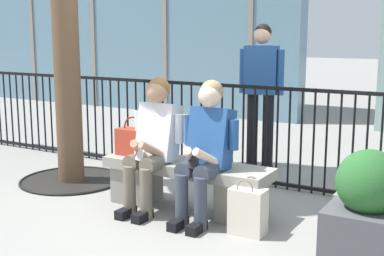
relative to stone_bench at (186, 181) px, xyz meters
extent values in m
plane|color=gray|center=(0.00, 0.00, -0.27)|extent=(60.00, 60.00, 0.00)
cube|color=gray|center=(0.00, 0.00, 0.13)|extent=(1.60, 0.44, 0.10)
cube|color=gray|center=(-0.56, 0.00, -0.10)|extent=(0.36, 0.37, 0.35)
cube|color=gray|center=(0.56, 0.00, -0.10)|extent=(0.36, 0.37, 0.35)
cylinder|color=#6B6051|center=(-0.36, -0.18, 0.20)|extent=(0.15, 0.40, 0.15)
cylinder|color=#6B6051|center=(-0.36, -0.38, -0.05)|extent=(0.11, 0.11, 0.45)
cube|color=black|center=(-0.36, -0.44, -0.23)|extent=(0.09, 0.22, 0.08)
cylinder|color=#6B6051|center=(-0.18, -0.18, 0.20)|extent=(0.15, 0.40, 0.15)
cylinder|color=#6B6051|center=(-0.18, -0.38, -0.05)|extent=(0.11, 0.11, 0.45)
cube|color=black|center=(-0.18, -0.44, -0.23)|extent=(0.09, 0.22, 0.08)
cube|color=silver|center=(-0.27, -0.04, 0.44)|extent=(0.36, 0.30, 0.55)
cylinder|color=silver|center=(-0.49, -0.04, 0.49)|extent=(0.08, 0.08, 0.26)
cylinder|color=tan|center=(-0.35, -0.26, 0.32)|extent=(0.16, 0.28, 0.20)
cylinder|color=silver|center=(-0.05, -0.04, 0.49)|extent=(0.08, 0.08, 0.26)
cylinder|color=tan|center=(-0.19, -0.26, 0.32)|extent=(0.16, 0.28, 0.20)
cube|color=silver|center=(-0.27, -0.32, 0.30)|extent=(0.07, 0.10, 0.13)
sphere|color=tan|center=(-0.27, -0.06, 0.81)|extent=(0.20, 0.20, 0.20)
sphere|color=olive|center=(-0.27, -0.03, 0.84)|extent=(0.20, 0.20, 0.20)
cylinder|color=#383D4C|center=(0.18, -0.18, 0.20)|extent=(0.15, 0.40, 0.15)
cylinder|color=#383D4C|center=(0.18, -0.38, -0.05)|extent=(0.11, 0.11, 0.45)
cube|color=black|center=(0.18, -0.44, -0.23)|extent=(0.09, 0.22, 0.08)
cylinder|color=#383D4C|center=(0.36, -0.18, 0.20)|extent=(0.15, 0.40, 0.15)
cylinder|color=#383D4C|center=(0.36, -0.38, -0.05)|extent=(0.11, 0.11, 0.45)
cube|color=black|center=(0.36, -0.44, -0.23)|extent=(0.09, 0.22, 0.08)
cube|color=#234C8C|center=(0.27, -0.04, 0.44)|extent=(0.36, 0.30, 0.55)
cylinder|color=#234C8C|center=(0.05, -0.04, 0.49)|extent=(0.08, 0.08, 0.26)
cylinder|color=beige|center=(0.19, -0.26, 0.32)|extent=(0.16, 0.28, 0.20)
cylinder|color=#234C8C|center=(0.49, -0.04, 0.49)|extent=(0.08, 0.08, 0.26)
cylinder|color=beige|center=(0.35, -0.26, 0.32)|extent=(0.16, 0.28, 0.20)
cube|color=black|center=(0.27, -0.32, 0.30)|extent=(0.07, 0.10, 0.13)
sphere|color=beige|center=(0.27, -0.06, 0.81)|extent=(0.20, 0.20, 0.20)
sphere|color=#997F59|center=(0.27, -0.03, 0.84)|extent=(0.20, 0.20, 0.20)
cube|color=#B23823|center=(-0.58, -0.01, 0.31)|extent=(0.33, 0.17, 0.26)
torus|color=maroon|center=(-0.58, -0.01, 0.44)|extent=(0.23, 0.02, 0.23)
cube|color=beige|center=(0.73, -0.25, -0.08)|extent=(0.29, 0.18, 0.38)
torus|color=slate|center=(0.73, -0.31, 0.13)|extent=(0.14, 0.01, 0.14)
torus|color=slate|center=(0.73, -0.19, 0.13)|extent=(0.14, 0.01, 0.14)
cylinder|color=black|center=(-0.12, 1.73, 0.18)|extent=(0.13, 0.13, 0.90)
cube|color=black|center=(-0.12, 1.69, -0.24)|extent=(0.09, 0.22, 0.06)
cylinder|color=black|center=(0.08, 1.73, 0.18)|extent=(0.13, 0.13, 0.90)
cube|color=black|center=(0.08, 1.69, -0.24)|extent=(0.09, 0.22, 0.06)
cube|color=#234C8C|center=(-0.02, 1.73, 0.91)|extent=(0.41, 0.29, 0.56)
cylinder|color=#234C8C|center=(-0.25, 1.73, 0.89)|extent=(0.08, 0.08, 0.52)
cylinder|color=#234C8C|center=(0.22, 1.73, 0.89)|extent=(0.08, 0.08, 0.52)
sphere|color=#DBAD89|center=(-0.02, 1.73, 1.31)|extent=(0.20, 0.20, 0.20)
sphere|color=black|center=(-0.02, 1.75, 1.34)|extent=(0.20, 0.20, 0.20)
cylinder|color=black|center=(-3.67, 1.07, 0.26)|extent=(0.02, 0.02, 1.07)
cylinder|color=black|center=(-3.54, 1.07, 0.26)|extent=(0.02, 0.02, 1.07)
cylinder|color=black|center=(-3.41, 1.07, 0.26)|extent=(0.02, 0.02, 1.07)
cylinder|color=black|center=(-3.29, 1.07, 0.26)|extent=(0.02, 0.02, 1.07)
cylinder|color=black|center=(-3.16, 1.07, 0.26)|extent=(0.02, 0.02, 1.07)
cylinder|color=black|center=(-3.03, 1.07, 0.26)|extent=(0.02, 0.02, 1.07)
cylinder|color=black|center=(-2.90, 1.07, 0.26)|extent=(0.02, 0.02, 1.07)
cylinder|color=black|center=(-2.77, 1.07, 0.26)|extent=(0.02, 0.02, 1.07)
cylinder|color=black|center=(-2.64, 1.07, 0.26)|extent=(0.02, 0.02, 1.07)
cylinder|color=black|center=(-2.51, 1.07, 0.26)|extent=(0.02, 0.02, 1.07)
cylinder|color=black|center=(-2.38, 1.07, 0.26)|extent=(0.02, 0.02, 1.07)
cylinder|color=black|center=(-2.25, 1.07, 0.26)|extent=(0.02, 0.02, 1.07)
cylinder|color=black|center=(-2.13, 1.07, 0.26)|extent=(0.02, 0.02, 1.07)
cylinder|color=black|center=(-2.00, 1.07, 0.26)|extent=(0.02, 0.02, 1.07)
cylinder|color=black|center=(-1.87, 1.07, 0.26)|extent=(0.02, 0.02, 1.07)
cylinder|color=black|center=(-1.74, 1.07, 0.26)|extent=(0.02, 0.02, 1.07)
cylinder|color=black|center=(-1.61, 1.07, 0.26)|extent=(0.02, 0.02, 1.07)
cylinder|color=black|center=(-1.48, 1.07, 0.26)|extent=(0.02, 0.02, 1.07)
cylinder|color=black|center=(-1.35, 1.07, 0.26)|extent=(0.02, 0.02, 1.07)
cylinder|color=black|center=(-1.22, 1.07, 0.26)|extent=(0.02, 0.02, 1.07)
cylinder|color=black|center=(-1.10, 1.07, 0.26)|extent=(0.02, 0.02, 1.07)
cylinder|color=black|center=(-0.97, 1.07, 0.26)|extent=(0.02, 0.02, 1.07)
cylinder|color=black|center=(-0.84, 1.07, 0.26)|extent=(0.02, 0.02, 1.07)
cylinder|color=black|center=(-0.71, 1.07, 0.26)|extent=(0.02, 0.02, 1.07)
cylinder|color=black|center=(-0.58, 1.07, 0.26)|extent=(0.02, 0.02, 1.07)
cylinder|color=black|center=(-0.45, 1.07, 0.26)|extent=(0.02, 0.02, 1.07)
cylinder|color=black|center=(-0.32, 1.07, 0.26)|extent=(0.02, 0.02, 1.07)
cylinder|color=black|center=(-0.19, 1.07, 0.26)|extent=(0.02, 0.02, 1.07)
cylinder|color=black|center=(-0.06, 1.07, 0.26)|extent=(0.02, 0.02, 1.07)
cylinder|color=black|center=(0.06, 1.07, 0.26)|extent=(0.02, 0.02, 1.07)
cylinder|color=black|center=(0.19, 1.07, 0.26)|extent=(0.02, 0.02, 1.07)
cylinder|color=black|center=(0.32, 1.07, 0.26)|extent=(0.02, 0.02, 1.07)
cylinder|color=black|center=(0.45, 1.07, 0.26)|extent=(0.02, 0.02, 1.07)
cylinder|color=black|center=(0.58, 1.07, 0.26)|extent=(0.02, 0.02, 1.07)
cylinder|color=black|center=(0.71, 1.07, 0.26)|extent=(0.02, 0.02, 1.07)
cylinder|color=black|center=(0.84, 1.07, 0.26)|extent=(0.02, 0.02, 1.07)
cylinder|color=black|center=(0.97, 1.07, 0.26)|extent=(0.02, 0.02, 1.07)
cylinder|color=black|center=(1.10, 1.07, 0.26)|extent=(0.02, 0.02, 1.07)
cylinder|color=black|center=(1.22, 1.07, 0.26)|extent=(0.02, 0.02, 1.07)
cylinder|color=black|center=(1.35, 1.07, 0.26)|extent=(0.02, 0.02, 1.07)
cylinder|color=black|center=(1.48, 1.07, 0.26)|extent=(0.02, 0.02, 1.07)
cube|color=black|center=(0.00, 1.07, -0.22)|extent=(7.86, 0.04, 0.04)
cube|color=black|center=(0.00, 1.07, 0.78)|extent=(7.86, 0.04, 0.04)
cylinder|color=black|center=(-1.58, 0.17, -0.27)|extent=(1.09, 1.09, 0.01)
torus|color=black|center=(-1.58, 0.17, -0.26)|extent=(1.12, 1.12, 0.03)
cylinder|color=brown|center=(-1.58, 0.17, 1.43)|extent=(0.28, 0.28, 3.40)
cube|color=slate|center=(1.66, -0.08, -0.10)|extent=(0.36, 0.37, 0.35)
cube|color=#4C4C51|center=(1.70, -0.46, -0.05)|extent=(0.52, 0.52, 0.45)
ellipsoid|color=#28602B|center=(1.70, -0.46, 0.36)|extent=(0.45, 0.45, 0.44)
camera|label=1|loc=(2.38, -3.94, 1.33)|focal=48.86mm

